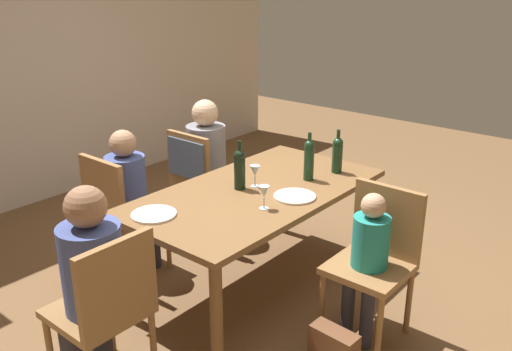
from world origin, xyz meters
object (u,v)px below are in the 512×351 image
(chair_left_end, at_px, (107,305))
(wine_bottle_short_olive, at_px, (309,159))
(person_man_bearded, at_px, (91,275))
(dinner_plate_guest_left, at_px, (154,214))
(wine_glass_centre, at_px, (255,172))
(person_woman_host, at_px, (209,158))
(person_man_guest, at_px, (130,190))
(chair_far_left, at_px, (118,208))
(wine_glass_near_left, at_px, (264,192))
(chair_near, at_px, (377,252))
(person_child_small, at_px, (368,255))
(dining_table, at_px, (256,201))
(chair_far_right, at_px, (196,171))
(dinner_plate_host, at_px, (295,196))
(wine_bottle_tall_green, at_px, (240,168))
(handbag, at_px, (334,347))
(wine_bottle_dark_red, at_px, (337,154))

(chair_left_end, xyz_separation_m, wine_bottle_short_olive, (1.65, -0.07, 0.36))
(person_man_bearded, distance_m, dinner_plate_guest_left, 0.60)
(wine_glass_centre, bearing_deg, person_woman_host, 64.60)
(chair_left_end, xyz_separation_m, person_man_guest, (0.90, 0.95, 0.10))
(chair_far_left, xyz_separation_m, wine_glass_near_left, (0.28, -1.10, 0.31))
(chair_near, relative_size, person_child_small, 0.98)
(chair_far_left, xyz_separation_m, person_man_bearded, (-0.79, -0.84, 0.13))
(dining_table, height_order, person_man_guest, person_man_guest)
(chair_far_right, height_order, chair_left_end, same)
(dinner_plate_guest_left, bearing_deg, wine_bottle_short_olive, -18.56)
(chair_left_end, distance_m, person_woman_host, 1.96)
(dining_table, distance_m, person_woman_host, 0.96)
(dinner_plate_host, bearing_deg, wine_glass_near_left, 171.41)
(chair_far_right, bearing_deg, wine_bottle_tall_green, -23.62)
(handbag, bearing_deg, chair_left_end, 140.10)
(chair_far_right, relative_size, dinner_plate_guest_left, 3.40)
(dining_table, relative_size, chair_far_right, 1.95)
(dining_table, distance_m, person_man_guest, 0.94)
(wine_bottle_tall_green, bearing_deg, person_woman_host, 57.70)
(wine_bottle_short_olive, xyz_separation_m, dinner_plate_guest_left, (-1.08, 0.36, -0.15))
(chair_left_end, relative_size, wine_bottle_short_olive, 2.70)
(chair_left_end, bearing_deg, person_woman_host, 29.09)
(dining_table, height_order, person_woman_host, person_woman_host)
(wine_bottle_dark_red, height_order, handbag, wine_bottle_dark_red)
(person_man_guest, bearing_deg, dinner_plate_host, 20.84)
(person_man_guest, relative_size, wine_glass_near_left, 7.27)
(person_man_guest, distance_m, wine_glass_near_left, 1.13)
(dinner_plate_host, distance_m, dinner_plate_guest_left, 0.90)
(dining_table, height_order, chair_far_right, chair_far_right)
(chair_far_right, relative_size, chair_near, 1.00)
(person_child_small, relative_size, wine_glass_centre, 6.28)
(dining_table, height_order, wine_glass_centre, wine_glass_centre)
(wine_bottle_dark_red, height_order, wine_glass_near_left, wine_bottle_dark_red)
(wine_bottle_tall_green, height_order, wine_bottle_dark_red, wine_bottle_tall_green)
(person_child_small, relative_size, handbag, 3.34)
(chair_left_end, relative_size, wine_glass_centre, 6.17)
(dining_table, distance_m, wine_bottle_short_olive, 0.47)
(wine_bottle_tall_green, height_order, wine_glass_centre, wine_bottle_tall_green)
(wine_bottle_dark_red, distance_m, wine_bottle_short_olive, 0.27)
(person_man_bearded, bearing_deg, chair_far_right, 28.25)
(wine_bottle_short_olive, bearing_deg, wine_glass_near_left, -172.58)
(wine_glass_centre, bearing_deg, wine_bottle_short_olive, -31.20)
(dinner_plate_host, bearing_deg, chair_near, -86.92)
(wine_bottle_short_olive, relative_size, handbag, 1.22)
(chair_far_left, height_order, wine_glass_centre, chair_far_left)
(person_child_small, bearing_deg, wine_bottle_short_olive, -29.75)
(wine_bottle_tall_green, distance_m, handbag, 1.27)
(chair_far_left, xyz_separation_m, wine_bottle_short_olive, (0.87, -1.02, 0.36))
(chair_far_right, xyz_separation_m, wine_bottle_dark_red, (0.35, -1.09, 0.29))
(person_man_bearded, bearing_deg, person_woman_host, 26.11)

